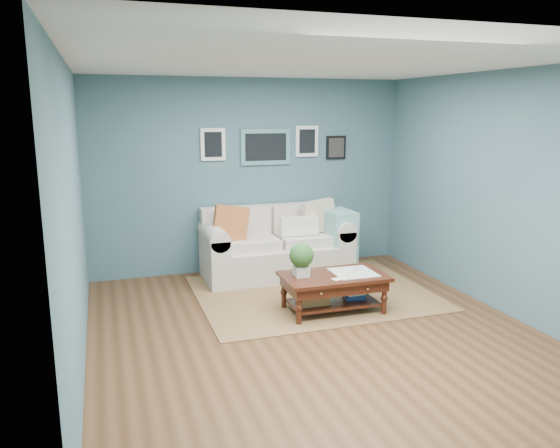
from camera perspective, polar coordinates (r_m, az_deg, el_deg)
name	(u,v)px	position (r m, az deg, el deg)	size (l,w,h in m)	color
room_shell	(315,202)	(5.46, 3.65, 2.29)	(5.00, 5.02, 2.70)	brown
area_rug	(313,293)	(6.93, 3.43, -7.19)	(2.85, 2.28, 0.01)	brown
loveseat	(282,245)	(7.57, 0.17, -2.18)	(2.05, 0.93, 1.05)	silver
coffee_table	(328,281)	(6.22, 5.06, -5.98)	(1.18, 0.70, 0.82)	black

